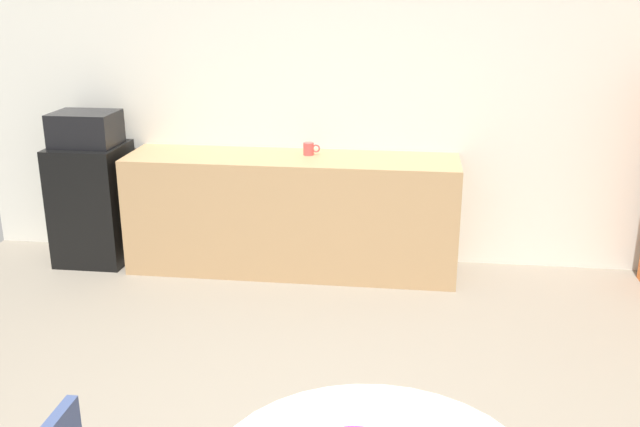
{
  "coord_description": "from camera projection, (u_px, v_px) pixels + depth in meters",
  "views": [
    {
      "loc": [
        0.49,
        -2.46,
        2.16
      ],
      "look_at": [
        0.02,
        1.18,
        0.95
      ],
      "focal_mm": 39.83,
      "sensor_mm": 36.0,
      "label": 1
    }
  ],
  "objects": [
    {
      "name": "wall_back",
      "position": [
        348.0,
        97.0,
        5.47
      ],
      "size": [
        6.0,
        0.1,
        2.6
      ],
      "primitive_type": "cube",
      "color": "white",
      "rests_on": "ground_plane"
    },
    {
      "name": "counter_block",
      "position": [
        292.0,
        214.0,
        5.46
      ],
      "size": [
        2.51,
        0.6,
        0.9
      ],
      "primitive_type": "cube",
      "color": "tan",
      "rests_on": "ground_plane"
    },
    {
      "name": "mini_fridge",
      "position": [
        93.0,
        203.0,
        5.65
      ],
      "size": [
        0.54,
        0.54,
        0.94
      ],
      "primitive_type": "cube",
      "color": "black",
      "rests_on": "ground_plane"
    },
    {
      "name": "microwave",
      "position": [
        85.0,
        129.0,
        5.46
      ],
      "size": [
        0.48,
        0.38,
        0.26
      ],
      "primitive_type": "cube",
      "color": "black",
      "rests_on": "mini_fridge"
    },
    {
      "name": "mug_white",
      "position": [
        309.0,
        149.0,
        5.36
      ],
      "size": [
        0.13,
        0.08,
        0.09
      ],
      "color": "#D84C4C",
      "rests_on": "counter_block"
    }
  ]
}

